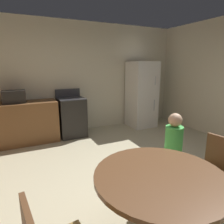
% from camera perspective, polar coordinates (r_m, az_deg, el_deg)
% --- Properties ---
extents(ground_plane, '(14.00, 14.00, 0.00)m').
position_cam_1_polar(ground_plane, '(2.91, 8.58, -21.76)').
color(ground_plane, beige).
extents(wall_back, '(5.88, 0.12, 2.70)m').
position_cam_1_polar(wall_back, '(5.14, -10.25, 9.60)').
color(wall_back, beige).
rests_on(wall_back, ground).
extents(kitchen_counter, '(2.03, 0.60, 0.90)m').
position_cam_1_polar(kitchen_counter, '(4.70, -27.82, -3.24)').
color(kitchen_counter, brown).
rests_on(kitchen_counter, ground).
extents(oven_range, '(0.60, 0.60, 1.10)m').
position_cam_1_polar(oven_range, '(4.83, -11.53, -1.32)').
color(oven_range, black).
rests_on(oven_range, ground).
extents(refrigerator, '(0.68, 0.68, 1.76)m').
position_cam_1_polar(refrigerator, '(5.49, 8.50, 4.96)').
color(refrigerator, white).
rests_on(refrigerator, ground).
extents(microwave, '(0.44, 0.32, 0.26)m').
position_cam_1_polar(microwave, '(4.58, -26.34, 3.97)').
color(microwave, black).
rests_on(microwave, kitchen_counter).
extents(dining_table, '(1.13, 1.13, 0.76)m').
position_cam_1_polar(dining_table, '(1.90, 13.31, -21.20)').
color(dining_table, brown).
rests_on(dining_table, ground).
extents(chair_east, '(0.46, 0.46, 0.87)m').
position_cam_1_polar(chair_east, '(2.64, 27.53, -14.45)').
color(chair_east, brown).
rests_on(chair_east, ground).
extents(person_child, '(0.31, 0.31, 1.09)m').
position_cam_1_polar(person_child, '(2.71, 17.08, -10.91)').
color(person_child, '#665B51').
rests_on(person_child, ground).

